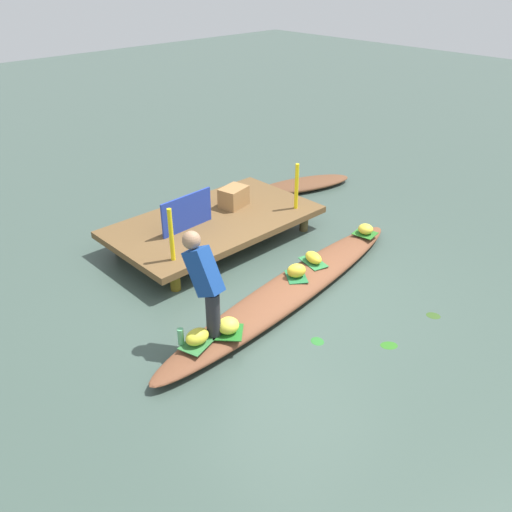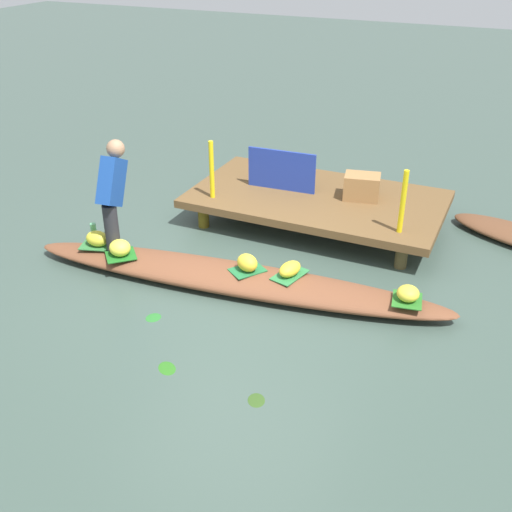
% 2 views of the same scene
% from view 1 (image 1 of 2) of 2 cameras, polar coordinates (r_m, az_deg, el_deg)
% --- Properties ---
extents(canal_water, '(40.00, 40.00, 0.00)m').
position_cam_1_polar(canal_water, '(7.07, 3.64, -4.30)').
color(canal_water, '#3B4E45').
rests_on(canal_water, ground).
extents(dock_platform, '(3.20, 1.80, 0.38)m').
position_cam_1_polar(dock_platform, '(8.28, -4.49, 3.65)').
color(dock_platform, brown).
rests_on(dock_platform, ground).
extents(vendor_boat, '(4.78, 1.15, 0.21)m').
position_cam_1_polar(vendor_boat, '(7.01, 3.66, -3.59)').
color(vendor_boat, brown).
rests_on(vendor_boat, ground).
extents(moored_boat, '(2.07, 1.21, 0.16)m').
position_cam_1_polar(moored_boat, '(10.34, 5.06, 7.62)').
color(moored_boat, brown).
rests_on(moored_boat, ground).
extents(leaf_mat_0, '(0.33, 0.46, 0.01)m').
position_cam_1_polar(leaf_mat_0, '(7.42, 6.13, -0.65)').
color(leaf_mat_0, '#2C773D').
rests_on(leaf_mat_0, vendor_boat).
extents(banana_bunch_0, '(0.25, 0.33, 0.15)m').
position_cam_1_polar(banana_bunch_0, '(7.39, 6.16, -0.17)').
color(banana_bunch_0, yellow).
rests_on(banana_bunch_0, vendor_boat).
extents(leaf_mat_1, '(0.45, 0.37, 0.01)m').
position_cam_1_polar(leaf_mat_1, '(5.96, -6.26, -9.21)').
color(leaf_mat_1, '#317238').
rests_on(leaf_mat_1, vendor_boat).
extents(banana_bunch_1, '(0.28, 0.21, 0.17)m').
position_cam_1_polar(banana_bunch_1, '(5.91, -6.31, -8.56)').
color(banana_bunch_1, yellow).
rests_on(banana_bunch_1, vendor_boat).
extents(leaf_mat_2, '(0.41, 0.44, 0.01)m').
position_cam_1_polar(leaf_mat_2, '(7.08, 4.32, -2.20)').
color(leaf_mat_2, '#216A38').
rests_on(leaf_mat_2, vendor_boat).
extents(banana_bunch_2, '(0.32, 0.29, 0.18)m').
position_cam_1_polar(banana_bunch_2, '(7.03, 4.34, -1.57)').
color(banana_bunch_2, yellow).
rests_on(banana_bunch_2, vendor_boat).
extents(leaf_mat_3, '(0.45, 0.45, 0.01)m').
position_cam_1_polar(leaf_mat_3, '(6.09, -2.97, -8.11)').
color(leaf_mat_3, '#1E661F').
rests_on(leaf_mat_3, vendor_boat).
extents(banana_bunch_3, '(0.32, 0.31, 0.18)m').
position_cam_1_polar(banana_bunch_3, '(6.03, -2.99, -7.43)').
color(banana_bunch_3, '#ECE643').
rests_on(banana_bunch_3, vendor_boat).
extents(leaf_mat_4, '(0.34, 0.37, 0.01)m').
position_cam_1_polar(leaf_mat_4, '(8.31, 11.57, 2.38)').
color(leaf_mat_4, '#296E24').
rests_on(leaf_mat_4, vendor_boat).
extents(banana_bunch_4, '(0.26, 0.26, 0.15)m').
position_cam_1_polar(banana_bunch_4, '(8.28, 11.63, 2.84)').
color(banana_bunch_4, yellow).
rests_on(banana_bunch_4, vendor_boat).
extents(vendor_person, '(0.23, 0.50, 1.21)m').
position_cam_1_polar(vendor_person, '(5.74, -5.53, -2.50)').
color(vendor_person, '#28282D').
rests_on(vendor_person, vendor_boat).
extents(water_bottle, '(0.07, 0.07, 0.20)m').
position_cam_1_polar(water_bottle, '(5.92, -8.05, -8.52)').
color(water_bottle, '#58AD72').
rests_on(water_bottle, vendor_boat).
extents(market_banner, '(0.91, 0.08, 0.53)m').
position_cam_1_polar(market_banner, '(7.87, -7.39, 4.64)').
color(market_banner, '#21389D').
rests_on(market_banner, dock_platform).
extents(railing_post_west, '(0.06, 0.06, 0.74)m').
position_cam_1_polar(railing_post_west, '(7.02, -9.05, 2.25)').
color(railing_post_west, yellow).
rests_on(railing_post_west, dock_platform).
extents(railing_post_east, '(0.06, 0.06, 0.74)m').
position_cam_1_polar(railing_post_east, '(8.46, 4.35, 7.42)').
color(railing_post_east, yellow).
rests_on(railing_post_east, dock_platform).
extents(produce_crate, '(0.50, 0.40, 0.31)m').
position_cam_1_polar(produce_crate, '(8.61, -2.40, 6.34)').
color(produce_crate, '#9C6F40').
rests_on(produce_crate, dock_platform).
extents(drifting_plant_0, '(0.25, 0.24, 0.01)m').
position_cam_1_polar(drifting_plant_0, '(6.42, 14.03, -9.24)').
color(drifting_plant_0, '#29691C').
rests_on(drifting_plant_0, ground).
extents(drifting_plant_2, '(0.21, 0.22, 0.01)m').
position_cam_1_polar(drifting_plant_2, '(7.05, 18.42, -6.05)').
color(drifting_plant_2, '#304F1C').
rests_on(drifting_plant_2, ground).
extents(drifting_plant_3, '(0.18, 0.19, 0.01)m').
position_cam_1_polar(drifting_plant_3, '(6.33, 6.57, -9.01)').
color(drifting_plant_3, '#276D29').
rests_on(drifting_plant_3, ground).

